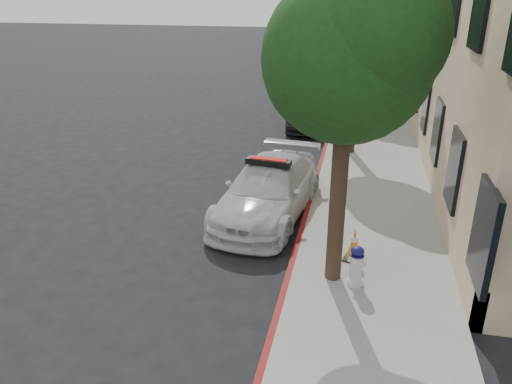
{
  "coord_description": "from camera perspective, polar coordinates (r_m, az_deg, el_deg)",
  "views": [
    {
      "loc": [
        3.19,
        -10.35,
        5.34
      ],
      "look_at": [
        1.0,
        -0.16,
        1.0
      ],
      "focal_mm": 35.0,
      "sensor_mm": 36.0,
      "label": 1
    }
  ],
  "objects": [
    {
      "name": "fire_hydrant",
      "position": [
        9.49,
        11.39,
        -8.3
      ],
      "size": [
        0.33,
        0.3,
        0.79
      ],
      "rotation": [
        0.0,
        0.0,
        -0.42
      ],
      "color": "silver",
      "rests_on": "sidewalk"
    },
    {
      "name": "tree_near",
      "position": [
        8.41,
        10.63,
        14.95
      ],
      "size": [
        2.92,
        2.82,
        5.62
      ],
      "color": "black",
      "rests_on": "sidewalk"
    },
    {
      "name": "parked_car_far",
      "position": [
        28.61,
        8.23,
        13.13
      ],
      "size": [
        1.93,
        4.57,
        1.47
      ],
      "primitive_type": "imported",
      "rotation": [
        0.0,
        0.0,
        -0.09
      ],
      "color": "#162138",
      "rests_on": "ground"
    },
    {
      "name": "ground",
      "position": [
        12.07,
        -4.48,
        -3.71
      ],
      "size": [
        120.0,
        120.0,
        0.0
      ],
      "primitive_type": "plane",
      "color": "black",
      "rests_on": "ground"
    },
    {
      "name": "tree_mid",
      "position": [
        16.38,
        11.8,
        18.04
      ],
      "size": [
        2.77,
        2.64,
        5.43
      ],
      "color": "black",
      "rests_on": "sidewalk"
    },
    {
      "name": "parked_car_mid",
      "position": [
        20.49,
        6.37,
        9.57
      ],
      "size": [
        2.04,
        4.56,
        1.52
      ],
      "primitive_type": "imported",
      "rotation": [
        0.0,
        0.0,
        0.05
      ],
      "color": "black",
      "rests_on": "ground"
    },
    {
      "name": "sidewalk",
      "position": [
        21.02,
        13.0,
        7.53
      ],
      "size": [
        3.2,
        50.0,
        0.15
      ],
      "primitive_type": "cube",
      "color": "gray",
      "rests_on": "ground"
    },
    {
      "name": "police_car",
      "position": [
        12.27,
        1.42,
        0.25
      ],
      "size": [
        2.4,
        4.81,
        1.49
      ],
      "rotation": [
        0.0,
        0.0,
        -0.12
      ],
      "color": "silver",
      "rests_on": "ground"
    },
    {
      "name": "curb_strip",
      "position": [
        21.05,
        8.78,
        7.87
      ],
      "size": [
        0.12,
        50.0,
        0.15
      ],
      "primitive_type": "cube",
      "color": "maroon",
      "rests_on": "ground"
    },
    {
      "name": "traffic_cone",
      "position": [
        10.31,
        11.14,
        -5.92
      ],
      "size": [
        0.44,
        0.44,
        0.69
      ],
      "rotation": [
        0.0,
        0.0,
        -0.25
      ],
      "color": "black",
      "rests_on": "sidewalk"
    },
    {
      "name": "tree_far",
      "position": [
        24.35,
        12.28,
        19.9
      ],
      "size": [
        3.1,
        3.0,
        5.81
      ],
      "color": "black",
      "rests_on": "sidewalk"
    }
  ]
}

